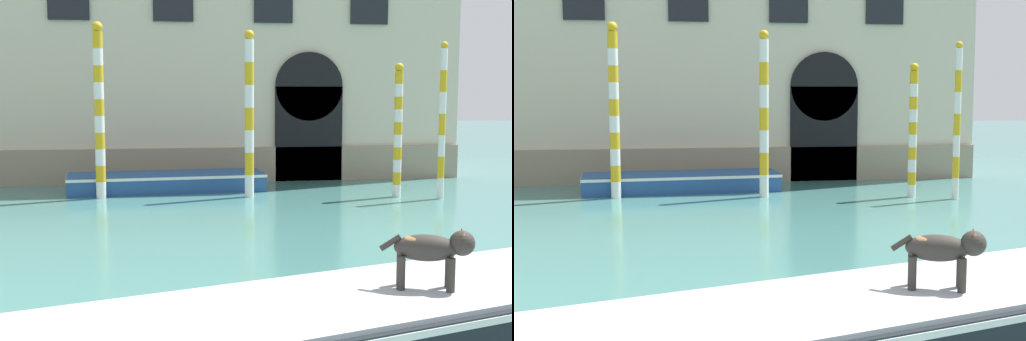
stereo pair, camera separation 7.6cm
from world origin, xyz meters
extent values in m
cube|color=gray|center=(2.26, 19.39, 0.55)|extent=(15.70, 0.16, 1.11)
cube|color=black|center=(5.00, 19.38, 1.52)|extent=(2.20, 0.14, 3.04)
cylinder|color=black|center=(5.00, 19.38, 3.04)|extent=(2.20, 0.14, 2.20)
cube|color=black|center=(2.02, 4.72, 0.25)|extent=(9.20, 4.80, 0.50)
cube|color=white|center=(2.02, 4.72, 0.44)|extent=(9.24, 4.83, 0.08)
cube|color=#B2B7BC|center=(2.02, 4.72, 0.53)|extent=(8.89, 4.54, 0.06)
cylinder|color=#332D28|center=(3.36, 4.89, 0.77)|extent=(0.10, 0.10, 0.41)
cylinder|color=#332D28|center=(3.28, 4.68, 0.77)|extent=(0.10, 0.10, 0.41)
cylinder|color=#332D28|center=(2.81, 5.08, 0.77)|extent=(0.10, 0.10, 0.41)
cylinder|color=#332D28|center=(2.73, 4.87, 0.77)|extent=(0.10, 0.10, 0.41)
ellipsoid|color=#332D28|center=(3.05, 4.88, 1.06)|extent=(0.83, 0.56, 0.33)
ellipsoid|color=#AD7042|center=(2.94, 4.92, 1.15)|extent=(0.39, 0.33, 0.11)
sphere|color=#332D28|center=(3.44, 4.74, 1.13)|extent=(0.30, 0.30, 0.30)
cone|color=#AD7042|center=(3.47, 4.82, 1.25)|extent=(0.09, 0.09, 0.12)
cone|color=#AD7042|center=(3.41, 4.66, 1.25)|extent=(0.09, 0.09, 0.12)
cylinder|color=#332D28|center=(2.65, 5.02, 1.11)|extent=(0.28, 0.16, 0.22)
cube|color=#234C8C|center=(0.35, 17.65, 0.26)|extent=(5.72, 2.04, 0.52)
cube|color=white|center=(0.35, 17.65, 0.46)|extent=(5.75, 2.07, 0.08)
cube|color=#9EA3A8|center=(0.35, 17.65, 0.24)|extent=(3.17, 1.46, 0.47)
cylinder|color=white|center=(7.63, 14.98, 0.29)|extent=(0.18, 0.18, 0.58)
cylinder|color=gold|center=(7.63, 14.98, 0.86)|extent=(0.18, 0.18, 0.58)
cylinder|color=white|center=(7.63, 14.98, 1.44)|extent=(0.18, 0.18, 0.58)
cylinder|color=gold|center=(7.63, 14.98, 2.02)|extent=(0.18, 0.18, 0.58)
cylinder|color=white|center=(7.63, 14.98, 2.59)|extent=(0.18, 0.18, 0.58)
cylinder|color=gold|center=(7.63, 14.98, 3.17)|extent=(0.18, 0.18, 0.58)
cylinder|color=white|center=(7.63, 14.98, 3.75)|extent=(0.18, 0.18, 0.58)
sphere|color=gold|center=(7.63, 14.98, 4.12)|extent=(0.19, 0.19, 0.19)
cylinder|color=white|center=(2.57, 16.15, 0.31)|extent=(0.25, 0.25, 0.61)
cylinder|color=gold|center=(2.57, 16.15, 0.92)|extent=(0.25, 0.25, 0.61)
cylinder|color=white|center=(2.57, 16.15, 1.54)|extent=(0.25, 0.25, 0.61)
cylinder|color=gold|center=(2.57, 16.15, 2.15)|extent=(0.25, 0.25, 0.61)
cylinder|color=white|center=(2.57, 16.15, 2.76)|extent=(0.25, 0.25, 0.61)
cylinder|color=gold|center=(2.57, 16.15, 3.38)|extent=(0.25, 0.25, 0.61)
cylinder|color=white|center=(2.57, 16.15, 3.99)|extent=(0.25, 0.25, 0.61)
sphere|color=gold|center=(2.57, 16.15, 4.41)|extent=(0.26, 0.26, 0.26)
cylinder|color=white|center=(6.59, 15.52, 0.17)|extent=(0.22, 0.22, 0.34)
cylinder|color=gold|center=(6.59, 15.52, 0.52)|extent=(0.22, 0.22, 0.34)
cylinder|color=white|center=(6.59, 15.52, 0.86)|extent=(0.22, 0.22, 0.34)
cylinder|color=gold|center=(6.59, 15.52, 1.21)|extent=(0.22, 0.22, 0.34)
cylinder|color=white|center=(6.59, 15.52, 1.55)|extent=(0.22, 0.22, 0.34)
cylinder|color=gold|center=(6.59, 15.52, 1.89)|extent=(0.22, 0.22, 0.34)
cylinder|color=white|center=(6.59, 15.52, 2.24)|extent=(0.22, 0.22, 0.34)
cylinder|color=gold|center=(6.59, 15.52, 2.58)|extent=(0.22, 0.22, 0.34)
cylinder|color=white|center=(6.59, 15.52, 2.93)|extent=(0.22, 0.22, 0.34)
cylinder|color=gold|center=(6.59, 15.52, 3.27)|extent=(0.22, 0.22, 0.34)
sphere|color=gold|center=(6.59, 15.52, 3.54)|extent=(0.24, 0.24, 0.24)
cylinder|color=white|center=(-1.45, 16.54, 0.22)|extent=(0.27, 0.27, 0.45)
cylinder|color=gold|center=(-1.45, 16.54, 0.67)|extent=(0.27, 0.27, 0.45)
cylinder|color=white|center=(-1.45, 16.54, 1.12)|extent=(0.27, 0.27, 0.45)
cylinder|color=gold|center=(-1.45, 16.54, 1.57)|extent=(0.27, 0.27, 0.45)
cylinder|color=white|center=(-1.45, 16.54, 2.02)|extent=(0.27, 0.27, 0.45)
cylinder|color=gold|center=(-1.45, 16.54, 2.47)|extent=(0.27, 0.27, 0.45)
cylinder|color=white|center=(-1.45, 16.54, 2.91)|extent=(0.27, 0.27, 0.45)
cylinder|color=gold|center=(-1.45, 16.54, 3.36)|extent=(0.27, 0.27, 0.45)
cylinder|color=white|center=(-1.45, 16.54, 3.81)|extent=(0.27, 0.27, 0.45)
cylinder|color=gold|center=(-1.45, 16.54, 4.26)|extent=(0.27, 0.27, 0.45)
sphere|color=gold|center=(-1.45, 16.54, 4.60)|extent=(0.28, 0.28, 0.28)
camera|label=1|loc=(-0.29, -3.09, 2.96)|focal=50.00mm
camera|label=2|loc=(-0.21, -3.11, 2.96)|focal=50.00mm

